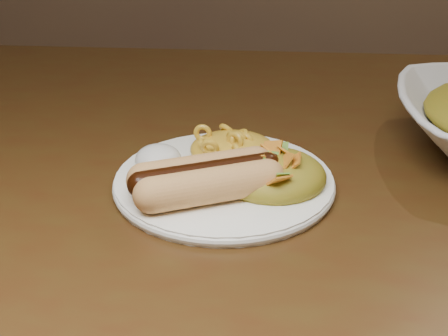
{
  "coord_description": "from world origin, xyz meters",
  "views": [
    {
      "loc": [
        0.13,
        -0.58,
        1.05
      ],
      "look_at": [
        0.08,
        -0.03,
        0.77
      ],
      "focal_mm": 50.0,
      "sensor_mm": 36.0,
      "label": 1
    }
  ],
  "objects": [
    {
      "name": "hotdog",
      "position": [
        0.07,
        -0.06,
        0.78
      ],
      "size": [
        0.12,
        0.11,
        0.03
      ],
      "rotation": [
        0.0,
        0.0,
        0.4
      ],
      "color": "#EEA365",
      "rests_on": "plate"
    },
    {
      "name": "sour_cream",
      "position": [
        0.02,
        -0.01,
        0.78
      ],
      "size": [
        0.06,
        0.06,
        0.03
      ],
      "primitive_type": "ellipsoid",
      "rotation": [
        0.0,
        0.0,
        0.2
      ],
      "color": "silver",
      "rests_on": "plate"
    },
    {
      "name": "plate",
      "position": [
        0.08,
        -0.03,
        0.76
      ],
      "size": [
        0.27,
        0.27,
        0.01
      ],
      "primitive_type": "cylinder",
      "rotation": [
        0.0,
        0.0,
        0.3
      ],
      "color": "white",
      "rests_on": "table"
    },
    {
      "name": "mac_and_cheese",
      "position": [
        0.09,
        0.03,
        0.78
      ],
      "size": [
        0.1,
        0.1,
        0.04
      ],
      "primitive_type": "ellipsoid",
      "rotation": [
        0.0,
        0.0,
        0.14
      ],
      "color": "gold",
      "rests_on": "plate"
    },
    {
      "name": "taco_salad",
      "position": [
        0.13,
        -0.03,
        0.78
      ],
      "size": [
        0.11,
        0.1,
        0.05
      ],
      "rotation": [
        0.0,
        0.0,
        -0.14
      ],
      "color": "#CA6515",
      "rests_on": "plate"
    },
    {
      "name": "table",
      "position": [
        0.0,
        0.0,
        0.66
      ],
      "size": [
        1.6,
        0.9,
        0.75
      ],
      "color": "#35190A",
      "rests_on": "floor"
    }
  ]
}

